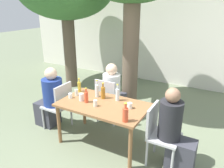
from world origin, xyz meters
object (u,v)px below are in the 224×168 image
Objects in this scene: person_seated_1 at (175,134)px; drinking_glass_0 at (76,92)px; patio_chair_1 at (159,131)px; soda_bottle_2 at (86,97)px; patio_chair_2 at (108,98)px; person_seated_0 at (50,100)px; oil_cruet_3 at (79,86)px; water_bottle_5 at (97,90)px; drinking_glass_1 at (130,106)px; drinking_glass_4 at (81,97)px; drinking_glass_2 at (70,96)px; dining_table_front at (103,108)px; amber_bottle_1 at (103,92)px; drinking_glass_3 at (95,103)px; patio_chair_0 at (60,103)px; water_bottle_0 at (117,94)px; soda_bottle_4 at (125,114)px; person_seated_2 at (114,93)px.

drinking_glass_0 is at bearing 87.98° from person_seated_1.
soda_bottle_2 reaches higher than patio_chair_1.
person_seated_0 is (-0.91, -0.66, 0.02)m from patio_chair_2.
oil_cruet_3 is at bearing 48.46° from patio_chair_2.
soda_bottle_2 is 0.36m from drinking_glass_0.
water_bottle_5 is (-1.44, 0.19, 0.32)m from person_seated_1.
person_seated_1 is at bearing -5.12° from drinking_glass_1.
drinking_glass_4 is (-0.11, 0.01, -0.04)m from soda_bottle_2.
patio_chair_2 is 0.84m from drinking_glass_2.
soda_bottle_2 reaches higher than dining_table_front.
drinking_glass_3 is (0.05, -0.32, -0.06)m from amber_bottle_1.
patio_chair_0 is 2.16m from person_seated_1.
patio_chair_2 is 0.72m from drinking_glass_0.
drinking_glass_4 reaches higher than drinking_glass_3.
person_seated_1 reaches higher than dining_table_front.
amber_bottle_1 is 0.33m from drinking_glass_3.
oil_cruet_3 is at bearing 131.77° from drinking_glass_4.
amber_bottle_1 is at bearing 43.62° from drinking_glass_4.
soda_bottle_2 is 2.01× the size of drinking_glass_4.
person_seated_0 is 4.12× the size of water_bottle_0.
water_bottle_0 reaches higher than patio_chair_1.
patio_chair_0 is (-0.96, 0.00, -0.14)m from dining_table_front.
drinking_glass_0 is (-0.74, -0.17, -0.06)m from water_bottle_0.
water_bottle_5 is at bearing 96.37° from patio_chair_2.
patio_chair_1 is at bearing -9.14° from water_bottle_5.
oil_cruet_3 is at bearing 174.03° from water_bottle_5.
person_seated_1 is at bearing 27.27° from soda_bottle_4.
drinking_glass_3 is (0.23, -1.03, 0.26)m from person_seated_2.
patio_chair_0 is 1.00× the size of patio_chair_1.
patio_chair_1 is at bearing 7.49° from drinking_glass_3.
soda_bottle_2 is (0.02, -0.98, 0.31)m from person_seated_2.
drinking_glass_0 is (-1.80, 0.06, 0.25)m from person_seated_1.
soda_bottle_2 is 2.81× the size of drinking_glass_1.
patio_chair_2 is 0.77× the size of person_seated_0.
dining_table_front is 1.58× the size of patio_chair_2.
patio_chair_1 is 1.59m from drinking_glass_0.
patio_chair_0 is at bearing -170.22° from drinking_glass_0.
patio_chair_0 reaches higher than drinking_glass_3.
drinking_glass_1 is (0.56, -0.12, -0.07)m from amber_bottle_1.
drinking_glass_3 reaches higher than drinking_glass_1.
patio_chair_2 reaches higher than drinking_glass_1.
drinking_glass_1 is 0.88× the size of drinking_glass_3.
amber_bottle_1 is (-0.26, -0.04, -0.00)m from water_bottle_0.
amber_bottle_1 reaches higher than soda_bottle_2.
water_bottle_5 is 0.71m from drinking_glass_1.
person_seated_0 is 10.69× the size of drinking_glass_0.
person_seated_1 is 1.36m from amber_bottle_1.
soda_bottle_4 is at bearing -53.12° from water_bottle_0.
person_seated_1 is 1.30m from drinking_glass_3.
person_seated_1 reaches higher than oil_cruet_3.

